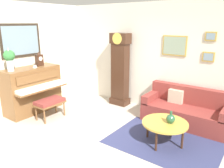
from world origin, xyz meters
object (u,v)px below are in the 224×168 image
teacup (35,67)px  mantel_clock (39,59)px  coffee_table (165,124)px  grandfather_clock (120,71)px  flower_vase (9,58)px  piano_bench (50,102)px  green_jug (171,119)px  piano (33,89)px  couch (186,111)px

teacup → mantel_clock: bearing=111.1°
coffee_table → grandfather_clock: bearing=146.6°
grandfather_clock → flower_vase: size_ratio=3.50×
piano_bench → green_jug: size_ratio=2.92×
piano → mantel_clock: mantel_clock is taller
mantel_clock → flower_vase: (-0.00, -0.81, 0.14)m
grandfather_clock → flower_vase: (-1.55, -2.31, 0.53)m
coffee_table → green_jug: bearing=17.9°
couch → mantel_clock: mantel_clock is taller
green_jug → teacup: bearing=-172.3°
coffee_table → teacup: 3.51m
piano → piano_bench: size_ratio=2.06×
piano_bench → grandfather_clock: (0.83, 1.82, 0.56)m
flower_vase → teacup: bearing=82.7°
mantel_clock → green_jug: (3.56, 0.27, -0.83)m
grandfather_clock → green_jug: (2.01, -1.23, -0.44)m
flower_vase → teacup: (0.08, 0.60, -0.29)m
piano_bench → coffee_table: (2.75, 0.56, 0.00)m
piano_bench → coffee_table: 2.80m
mantel_clock → teacup: size_ratio=3.28×
piano_bench → green_jug: 2.90m
piano_bench → couch: bearing=31.1°
flower_vase → piano: bearing=90.1°
mantel_clock → green_jug: size_ratio=1.58×
coffee_table → mantel_clock: mantel_clock is taller
couch → coffee_table: 1.13m
couch → mantel_clock: size_ratio=5.00×
couch → green_jug: 1.11m
piano → green_jug: (3.56, 0.55, -0.07)m
piano_bench → flower_vase: 1.39m
teacup → green_jug: 3.58m
piano → grandfather_clock: (1.55, 1.78, 0.37)m
piano_bench → grandfather_clock: size_ratio=0.34×
mantel_clock → flower_vase: size_ratio=0.66×
piano → coffee_table: size_ratio=1.64×
coffee_table → couch: bearing=88.0°
grandfather_clock → piano_bench: bearing=-114.5°
grandfather_clock → coffee_table: grandfather_clock is taller
mantel_clock → couch: bearing=21.2°
piano → mantel_clock: size_ratio=3.79×
mantel_clock → teacup: 0.26m
couch → teacup: (-3.43, -1.56, 0.89)m
couch → coffee_table: couch is taller
couch → teacup: size_ratio=16.38×
mantel_clock → green_jug: bearing=4.4°
coffee_table → green_jug: size_ratio=3.67×
grandfather_clock → green_jug: bearing=-31.5°
coffee_table → green_jug: green_jug is taller
flower_vase → green_jug: (3.56, 1.08, -0.97)m
piano_bench → mantel_clock: (-0.72, 0.32, 0.95)m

